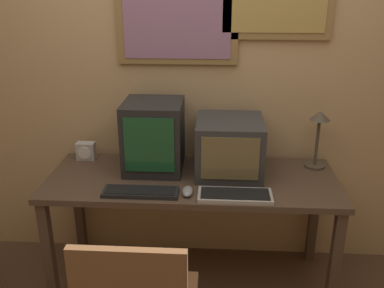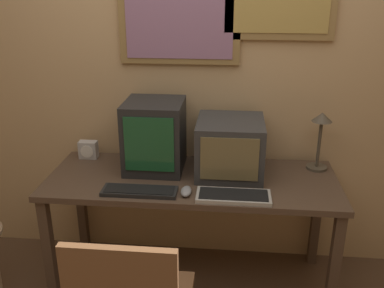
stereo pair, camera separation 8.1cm
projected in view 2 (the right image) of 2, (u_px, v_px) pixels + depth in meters
The scene contains 9 objects.
wall_back at pixel (199, 71), 2.69m from camera, with size 8.00×0.08×2.60m.
desk at pixel (192, 190), 2.57m from camera, with size 1.72×0.66×0.75m.
monitor_left at pixel (155, 136), 2.59m from camera, with size 0.35×0.36×0.43m.
monitor_right at pixel (230, 147), 2.55m from camera, with size 0.39×0.42×0.33m.
keyboard_main at pixel (140, 191), 2.35m from camera, with size 0.42×0.13×0.03m.
keyboard_side at pixel (233, 196), 2.29m from camera, with size 0.40×0.17×0.03m.
mouse_near_keyboard at pixel (186, 191), 2.33m from camera, with size 0.06×0.12×0.04m.
desk_clock at pixel (88, 150), 2.80m from camera, with size 0.12×0.07×0.11m.
desk_lamp at pixel (321, 131), 2.57m from camera, with size 0.13×0.13×0.36m.
Camera 2 is at (0.22, -1.54, 1.84)m, focal length 40.00 mm.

